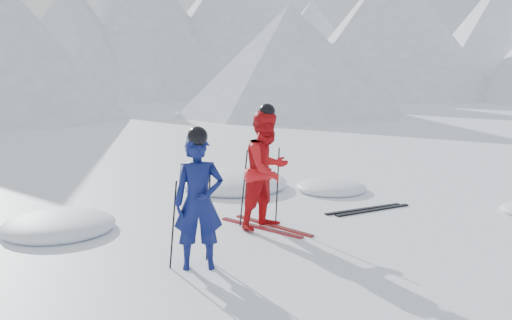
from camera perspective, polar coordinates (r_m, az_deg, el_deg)
ground at (r=9.78m, az=9.83°, el=-6.01°), size 160.00×160.00×0.00m
mountain_range at (r=44.31m, az=-15.08°, el=14.36°), size 106.15×62.94×15.53m
skier_blue at (r=7.07m, az=-6.05°, el=-4.47°), size 0.76×0.64×1.76m
skier_red at (r=8.84m, az=1.16°, el=-1.04°), size 1.12×0.98×1.94m
pole_blue_left at (r=7.16m, az=-8.71°, el=-6.77°), size 0.12×0.08×1.17m
pole_blue_right at (r=7.46m, az=-5.04°, el=-6.05°), size 0.12×0.07×1.17m
pole_red_left at (r=8.97m, az=-1.32°, el=-3.00°), size 0.13×0.10×1.29m
pole_red_right at (r=9.18m, az=2.27°, el=-2.72°), size 0.13×0.09×1.29m
ski_worn_left at (r=9.00m, az=0.48°, el=-7.11°), size 0.63×1.64×0.03m
ski_worn_right at (r=9.12m, az=1.79°, el=-6.90°), size 0.52×1.67×0.03m
ski_loose_a at (r=10.37m, az=11.26°, el=-5.08°), size 1.70×0.18×0.03m
ski_loose_b at (r=10.33m, az=12.23°, el=-5.17°), size 1.70×0.12×0.03m
snow_lumps at (r=11.14m, az=-3.02°, el=-3.99°), size 9.11×6.41×0.52m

